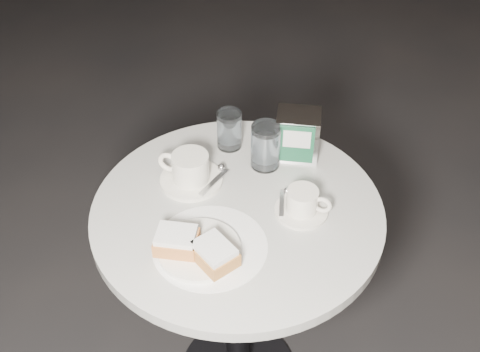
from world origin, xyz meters
name	(u,v)px	position (x,y,z in m)	size (l,w,h in m)	color
cafe_table	(238,262)	(0.00, 0.00, 0.55)	(0.70, 0.70, 0.74)	black
sugar_spill	(210,246)	(-0.02, -0.14, 0.75)	(0.26, 0.26, 0.00)	white
beignet_plate	(197,248)	(-0.04, -0.17, 0.77)	(0.21, 0.21, 0.06)	white
coffee_cup_left	(190,170)	(-0.14, 0.06, 0.78)	(0.17, 0.16, 0.08)	white
coffee_cup_right	(303,203)	(0.15, 0.03, 0.77)	(0.14, 0.13, 0.07)	silver
water_glass_left	(229,130)	(-0.09, 0.22, 0.80)	(0.08, 0.08, 0.11)	silver
water_glass_right	(266,147)	(0.02, 0.17, 0.80)	(0.08, 0.08, 0.12)	white
napkin_dispenser	(297,135)	(0.08, 0.24, 0.81)	(0.12, 0.11, 0.13)	silver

